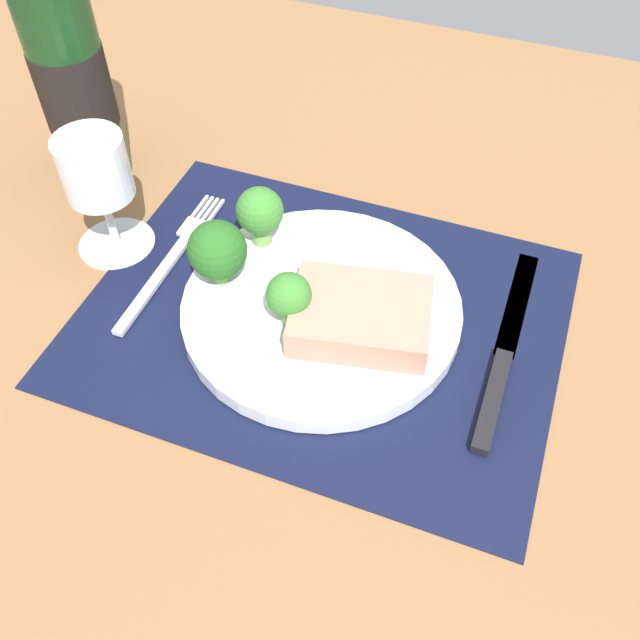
# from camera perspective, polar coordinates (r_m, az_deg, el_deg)

# --- Properties ---
(ground_plane) EXTENTS (1.40, 1.10, 0.03)m
(ground_plane) POSITION_cam_1_polar(r_m,az_deg,el_deg) (0.63, 0.12, -0.62)
(ground_plane) COLOR brown
(placemat) EXTENTS (0.41, 0.32, 0.00)m
(placemat) POSITION_cam_1_polar(r_m,az_deg,el_deg) (0.62, 0.12, 0.36)
(placemat) COLOR black
(placemat) RESTS_ON ground_plane
(plate) EXTENTS (0.24, 0.24, 0.02)m
(plate) POSITION_cam_1_polar(r_m,az_deg,el_deg) (0.61, 0.12, 0.94)
(plate) COLOR silver
(plate) RESTS_ON placemat
(steak) EXTENTS (0.13, 0.11, 0.03)m
(steak) POSITION_cam_1_polar(r_m,az_deg,el_deg) (0.58, 3.34, 0.34)
(steak) COLOR tan
(steak) RESTS_ON plate
(broccoli_center) EXTENTS (0.05, 0.05, 0.06)m
(broccoli_center) POSITION_cam_1_polar(r_m,az_deg,el_deg) (0.60, -8.37, 5.65)
(broccoli_center) COLOR #6B994C
(broccoli_center) RESTS_ON plate
(broccoli_front_edge) EXTENTS (0.04, 0.04, 0.06)m
(broccoli_front_edge) POSITION_cam_1_polar(r_m,az_deg,el_deg) (0.64, -4.94, 8.75)
(broccoli_front_edge) COLOR #6B994C
(broccoli_front_edge) RESTS_ON plate
(broccoli_back_left) EXTENTS (0.04, 0.04, 0.05)m
(broccoli_back_left) POSITION_cam_1_polar(r_m,az_deg,el_deg) (0.57, -2.56, 1.96)
(broccoli_back_left) COLOR #6B994C
(broccoli_back_left) RESTS_ON plate
(fork) EXTENTS (0.02, 0.19, 0.01)m
(fork) POSITION_cam_1_polar(r_m,az_deg,el_deg) (0.68, -11.97, 4.96)
(fork) COLOR silver
(fork) RESTS_ON placemat
(knife) EXTENTS (0.02, 0.23, 0.01)m
(knife) POSITION_cam_1_polar(r_m,az_deg,el_deg) (0.60, 14.70, -3.08)
(knife) COLOR black
(knife) RESTS_ON placemat
(wine_bottle) EXTENTS (0.07, 0.07, 0.30)m
(wine_bottle) POSITION_cam_1_polar(r_m,az_deg,el_deg) (0.75, -19.67, 18.39)
(wine_bottle) COLOR #143819
(wine_bottle) RESTS_ON ground_plane
(wine_glass) EXTENTS (0.07, 0.07, 0.12)m
(wine_glass) POSITION_cam_1_polar(r_m,az_deg,el_deg) (0.66, -17.74, 11.06)
(wine_glass) COLOR silver
(wine_glass) RESTS_ON ground_plane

